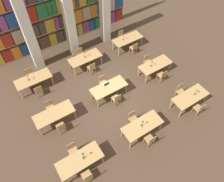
% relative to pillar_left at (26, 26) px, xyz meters
% --- Properties ---
extents(ground_plane, '(40.00, 40.00, 0.00)m').
position_rel_pillar_left_xyz_m(ground_plane, '(2.52, -4.52, -3.00)').
color(ground_plane, '#4C3828').
extents(bookshelf_bank, '(9.99, 0.35, 5.50)m').
position_rel_pillar_left_xyz_m(bookshelf_bank, '(2.52, 1.47, -0.36)').
color(bookshelf_bank, brown).
rests_on(bookshelf_bank, ground_plane).
extents(pillar_left, '(0.55, 0.55, 6.00)m').
position_rel_pillar_left_xyz_m(pillar_left, '(0.00, 0.00, 0.00)').
color(pillar_left, silver).
rests_on(pillar_left, ground_plane).
extents(pillar_center, '(0.55, 0.55, 6.00)m').
position_rel_pillar_left_xyz_m(pillar_center, '(2.52, 0.00, 0.00)').
color(pillar_center, silver).
rests_on(pillar_center, ground_plane).
extents(pillar_right, '(0.55, 0.55, 6.00)m').
position_rel_pillar_left_xyz_m(pillar_right, '(5.04, 0.00, 0.00)').
color(pillar_right, silver).
rests_on(pillar_right, ground_plane).
extents(reading_table_0, '(2.07, 0.88, 0.77)m').
position_rel_pillar_left_xyz_m(reading_table_0, '(-0.80, -7.33, -2.31)').
color(reading_table_0, tan).
rests_on(reading_table_0, ground_plane).
extents(chair_0, '(0.42, 0.40, 0.88)m').
position_rel_pillar_left_xyz_m(chair_0, '(-0.83, -8.05, -2.53)').
color(chair_0, tan).
rests_on(chair_0, ground_plane).
extents(chair_1, '(0.42, 0.40, 0.88)m').
position_rel_pillar_left_xyz_m(chair_1, '(-0.83, -6.60, -2.53)').
color(chair_1, tan).
rests_on(chair_1, ground_plane).
extents(desk_lamp_0, '(0.14, 0.14, 0.50)m').
position_rel_pillar_left_xyz_m(desk_lamp_0, '(-0.59, -7.34, -1.89)').
color(desk_lamp_0, brown).
rests_on(desk_lamp_0, reading_table_0).
extents(reading_table_1, '(2.07, 0.88, 0.77)m').
position_rel_pillar_left_xyz_m(reading_table_1, '(2.59, -7.45, -2.31)').
color(reading_table_1, tan).
rests_on(reading_table_1, ground_plane).
extents(chair_2, '(0.42, 0.40, 0.88)m').
position_rel_pillar_left_xyz_m(chair_2, '(2.56, -8.17, -2.53)').
color(chair_2, tan).
rests_on(chair_2, ground_plane).
extents(chair_3, '(0.42, 0.40, 0.88)m').
position_rel_pillar_left_xyz_m(chair_3, '(2.56, -6.72, -2.53)').
color(chair_3, tan).
rests_on(chair_3, ground_plane).
extents(desk_lamp_1, '(0.14, 0.14, 0.46)m').
position_rel_pillar_left_xyz_m(desk_lamp_1, '(2.55, -7.45, -1.92)').
color(desk_lamp_1, brown).
rests_on(desk_lamp_1, reading_table_1).
extents(reading_table_2, '(2.07, 0.88, 0.77)m').
position_rel_pillar_left_xyz_m(reading_table_2, '(5.86, -7.44, -2.31)').
color(reading_table_2, tan).
rests_on(reading_table_2, ground_plane).
extents(chair_4, '(0.42, 0.40, 0.88)m').
position_rel_pillar_left_xyz_m(chair_4, '(5.88, -8.17, -2.53)').
color(chair_4, tan).
rests_on(chair_4, ground_plane).
extents(chair_5, '(0.42, 0.40, 0.88)m').
position_rel_pillar_left_xyz_m(chair_5, '(5.88, -6.72, -2.53)').
color(chair_5, tan).
rests_on(chair_5, ground_plane).
extents(desk_lamp_2, '(0.14, 0.14, 0.41)m').
position_rel_pillar_left_xyz_m(desk_lamp_2, '(6.16, -7.46, -1.95)').
color(desk_lamp_2, brown).
rests_on(desk_lamp_2, reading_table_2).
extents(reading_table_3, '(2.07, 0.88, 0.77)m').
position_rel_pillar_left_xyz_m(reading_table_3, '(-0.79, -4.49, -2.31)').
color(reading_table_3, tan).
rests_on(reading_table_3, ground_plane).
extents(chair_6, '(0.42, 0.40, 0.88)m').
position_rel_pillar_left_xyz_m(chair_6, '(-0.78, -5.21, -2.53)').
color(chair_6, tan).
rests_on(chair_6, ground_plane).
extents(chair_7, '(0.42, 0.40, 0.88)m').
position_rel_pillar_left_xyz_m(chair_7, '(-0.78, -3.76, -2.53)').
color(chair_7, tan).
rests_on(chair_7, ground_plane).
extents(reading_table_4, '(2.07, 0.88, 0.77)m').
position_rel_pillar_left_xyz_m(reading_table_4, '(2.49, -4.52, -2.31)').
color(reading_table_4, tan).
rests_on(reading_table_4, ground_plane).
extents(chair_8, '(0.42, 0.40, 0.88)m').
position_rel_pillar_left_xyz_m(chair_8, '(2.54, -5.24, -2.53)').
color(chair_8, tan).
rests_on(chair_8, ground_plane).
extents(chair_9, '(0.42, 0.40, 0.88)m').
position_rel_pillar_left_xyz_m(chair_9, '(2.54, -3.79, -2.53)').
color(chair_9, tan).
rests_on(chair_9, ground_plane).
extents(laptop, '(0.32, 0.22, 0.21)m').
position_rel_pillar_left_xyz_m(laptop, '(2.46, -4.27, -2.19)').
color(laptop, silver).
rests_on(laptop, reading_table_4).
extents(reading_table_5, '(2.07, 0.88, 0.77)m').
position_rel_pillar_left_xyz_m(reading_table_5, '(5.83, -4.55, -2.31)').
color(reading_table_5, tan).
rests_on(reading_table_5, ground_plane).
extents(chair_10, '(0.42, 0.40, 0.88)m').
position_rel_pillar_left_xyz_m(chair_10, '(5.81, -5.27, -2.53)').
color(chair_10, tan).
rests_on(chair_10, ground_plane).
extents(chair_11, '(0.42, 0.40, 0.88)m').
position_rel_pillar_left_xyz_m(chair_11, '(5.81, -3.82, -2.53)').
color(chair_11, tan).
rests_on(chair_11, ground_plane).
extents(desk_lamp_3, '(0.14, 0.14, 0.42)m').
position_rel_pillar_left_xyz_m(desk_lamp_3, '(5.52, -4.52, -1.95)').
color(desk_lamp_3, brown).
rests_on(desk_lamp_3, reading_table_5).
extents(reading_table_6, '(2.07, 0.88, 0.77)m').
position_rel_pillar_left_xyz_m(reading_table_6, '(-0.85, -1.64, -2.31)').
color(reading_table_6, tan).
rests_on(reading_table_6, ground_plane).
extents(chair_12, '(0.42, 0.40, 0.88)m').
position_rel_pillar_left_xyz_m(chair_12, '(-0.86, -2.37, -2.53)').
color(chair_12, tan).
rests_on(chair_12, ground_plane).
extents(chair_13, '(0.42, 0.40, 0.88)m').
position_rel_pillar_left_xyz_m(chair_13, '(-0.86, -0.92, -2.53)').
color(chair_13, tan).
rests_on(chair_13, ground_plane).
extents(desk_lamp_4, '(0.14, 0.14, 0.40)m').
position_rel_pillar_left_xyz_m(desk_lamp_4, '(-1.07, -1.61, -1.96)').
color(desk_lamp_4, brown).
rests_on(desk_lamp_4, reading_table_6).
extents(reading_table_7, '(2.07, 0.88, 0.77)m').
position_rel_pillar_left_xyz_m(reading_table_7, '(2.51, -1.70, -2.31)').
color(reading_table_7, tan).
rests_on(reading_table_7, ground_plane).
extents(chair_14, '(0.42, 0.40, 0.88)m').
position_rel_pillar_left_xyz_m(chair_14, '(2.55, -2.42, -2.53)').
color(chair_14, tan).
rests_on(chair_14, ground_plane).
extents(chair_15, '(0.42, 0.40, 0.88)m').
position_rel_pillar_left_xyz_m(chair_15, '(2.55, -0.97, -2.53)').
color(chair_15, tan).
rests_on(chair_15, ground_plane).
extents(desk_lamp_5, '(0.14, 0.14, 0.45)m').
position_rel_pillar_left_xyz_m(desk_lamp_5, '(2.53, -1.67, -1.93)').
color(desk_lamp_5, brown).
rests_on(desk_lamp_5, reading_table_7).
extents(reading_table_8, '(2.07, 0.88, 0.77)m').
position_rel_pillar_left_xyz_m(reading_table_8, '(5.83, -1.61, -2.31)').
color(reading_table_8, tan).
rests_on(reading_table_8, ground_plane).
extents(chair_16, '(0.42, 0.40, 0.88)m').
position_rel_pillar_left_xyz_m(chair_16, '(5.85, -2.34, -2.53)').
color(chair_16, tan).
rests_on(chair_16, ground_plane).
extents(chair_17, '(0.42, 0.40, 0.88)m').
position_rel_pillar_left_xyz_m(chair_17, '(5.85, -0.89, -2.53)').
color(chair_17, tan).
rests_on(chair_17, ground_plane).
extents(desk_lamp_6, '(0.14, 0.14, 0.40)m').
position_rel_pillar_left_xyz_m(desk_lamp_6, '(5.49, -1.57, -1.96)').
color(desk_lamp_6, brown).
rests_on(desk_lamp_6, reading_table_8).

